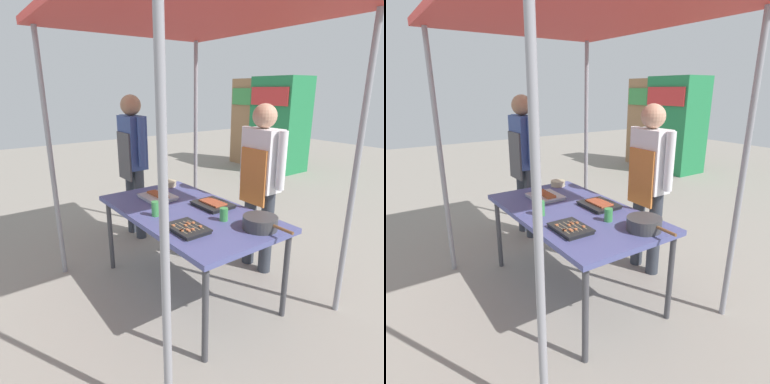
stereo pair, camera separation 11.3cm
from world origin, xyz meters
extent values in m
plane|color=gray|center=(0.00, 0.00, 0.00)|extent=(18.00, 18.00, 0.00)
cube|color=#4C518C|center=(0.00, 0.00, 0.73)|extent=(1.60, 0.90, 0.04)
cylinder|color=#3F3F44|center=(-0.74, -0.39, 0.35)|extent=(0.04, 0.04, 0.71)
cylinder|color=#3F3F44|center=(0.74, -0.39, 0.35)|extent=(0.04, 0.04, 0.71)
cylinder|color=#3F3F44|center=(-0.74, 0.39, 0.35)|extent=(0.04, 0.04, 0.71)
cylinder|color=#3F3F44|center=(0.74, 0.39, 0.35)|extent=(0.04, 0.04, 0.71)
cylinder|color=gray|center=(-0.95, -0.80, 1.10)|extent=(0.04, 0.04, 2.20)
cylinder|color=gray|center=(0.95, -0.80, 1.10)|extent=(0.04, 0.04, 2.20)
cylinder|color=gray|center=(-0.95, 0.80, 1.10)|extent=(0.04, 0.04, 2.20)
cylinder|color=gray|center=(0.95, 0.80, 1.10)|extent=(0.04, 0.04, 2.20)
cube|color=#BF3833|center=(0.00, 0.00, 2.23)|extent=(2.10, 1.80, 0.06)
cube|color=black|center=(0.05, 0.23, 0.76)|extent=(0.31, 0.25, 0.02)
cube|color=black|center=(0.05, 0.23, 0.78)|extent=(0.32, 0.26, 0.01)
cylinder|color=brown|center=(-0.05, 0.23, 0.78)|extent=(0.03, 0.13, 0.03)
cylinder|color=brown|center=(-0.02, 0.23, 0.78)|extent=(0.03, 0.13, 0.03)
cylinder|color=brown|center=(0.01, 0.23, 0.78)|extent=(0.03, 0.13, 0.03)
cylinder|color=brown|center=(0.04, 0.23, 0.78)|extent=(0.03, 0.13, 0.03)
cylinder|color=brown|center=(0.07, 0.23, 0.78)|extent=(0.03, 0.13, 0.03)
cylinder|color=brown|center=(0.10, 0.23, 0.78)|extent=(0.03, 0.13, 0.03)
cylinder|color=brown|center=(0.13, 0.23, 0.78)|extent=(0.03, 0.13, 0.03)
cylinder|color=brown|center=(0.16, 0.23, 0.78)|extent=(0.03, 0.13, 0.03)
cube|color=black|center=(0.34, -0.24, 0.76)|extent=(0.29, 0.21, 0.02)
cube|color=black|center=(0.34, -0.24, 0.78)|extent=(0.31, 0.22, 0.01)
cylinder|color=tan|center=(0.34, -0.31, 0.78)|extent=(0.20, 0.01, 0.01)
cube|color=#B7663D|center=(0.38, -0.31, 0.78)|extent=(0.02, 0.02, 0.02)
cube|color=#B7663D|center=(0.27, -0.31, 0.78)|extent=(0.02, 0.02, 0.02)
cube|color=#B7663D|center=(0.37, -0.31, 0.78)|extent=(0.02, 0.02, 0.02)
cylinder|color=tan|center=(0.34, -0.28, 0.78)|extent=(0.20, 0.01, 0.01)
cube|color=#B7663D|center=(0.39, -0.28, 0.78)|extent=(0.02, 0.02, 0.02)
cube|color=#B7663D|center=(0.41, -0.28, 0.78)|extent=(0.02, 0.02, 0.02)
cylinder|color=tan|center=(0.34, -0.24, 0.78)|extent=(0.20, 0.01, 0.01)
cube|color=#B7663D|center=(0.32, -0.24, 0.78)|extent=(0.02, 0.02, 0.02)
cube|color=#B7663D|center=(0.41, -0.24, 0.78)|extent=(0.02, 0.02, 0.02)
cylinder|color=tan|center=(0.34, -0.20, 0.78)|extent=(0.20, 0.01, 0.01)
cube|color=#B7663D|center=(0.29, -0.20, 0.78)|extent=(0.02, 0.02, 0.02)
cube|color=#B7663D|center=(0.31, -0.20, 0.78)|extent=(0.02, 0.02, 0.02)
cylinder|color=tan|center=(0.34, -0.17, 0.78)|extent=(0.20, 0.01, 0.01)
cube|color=#B7663D|center=(0.40, -0.17, 0.78)|extent=(0.02, 0.02, 0.02)
cube|color=#B7663D|center=(0.31, -0.17, 0.78)|extent=(0.02, 0.02, 0.02)
cube|color=#ADADB2|center=(-0.41, -0.04, 0.76)|extent=(0.30, 0.25, 0.02)
cube|color=#ADADB2|center=(-0.41, -0.04, 0.78)|extent=(0.31, 0.27, 0.01)
cylinder|color=#9E512D|center=(-0.52, -0.04, 0.79)|extent=(0.03, 0.09, 0.03)
cylinder|color=#9E512D|center=(-0.48, -0.04, 0.79)|extent=(0.03, 0.09, 0.03)
cylinder|color=#9E512D|center=(-0.45, -0.04, 0.79)|extent=(0.03, 0.09, 0.03)
cylinder|color=#9E512D|center=(-0.41, -0.04, 0.79)|extent=(0.03, 0.09, 0.03)
cylinder|color=#9E512D|center=(-0.37, -0.04, 0.79)|extent=(0.03, 0.09, 0.03)
cylinder|color=#9E512D|center=(-0.33, -0.04, 0.79)|extent=(0.03, 0.09, 0.03)
cylinder|color=#9E512D|center=(-0.30, -0.04, 0.79)|extent=(0.03, 0.09, 0.03)
cylinder|color=#38383A|center=(0.62, 0.20, 0.80)|extent=(0.25, 0.25, 0.09)
cylinder|color=brown|center=(0.83, 0.20, 0.82)|extent=(0.16, 0.02, 0.02)
cylinder|color=#386B33|center=(0.62, 0.20, 0.83)|extent=(0.23, 0.23, 0.01)
cylinder|color=#BFB28C|center=(-0.69, 0.26, 0.78)|extent=(0.15, 0.15, 0.06)
cylinder|color=#3F994C|center=(-0.05, -0.28, 0.81)|extent=(0.06, 0.06, 0.12)
cylinder|color=#3F994C|center=(0.35, 0.10, 0.80)|extent=(0.06, 0.06, 0.10)
cylinder|color=#333842|center=(-0.03, 0.79, 0.40)|extent=(0.12, 0.12, 0.81)
cylinder|color=#333842|center=(0.19, 0.79, 0.40)|extent=(0.12, 0.12, 0.81)
cube|color=white|center=(0.08, 0.79, 1.09)|extent=(0.34, 0.20, 0.57)
cube|color=#CC7233|center=(0.08, 0.68, 0.95)|extent=(0.30, 0.02, 0.51)
cylinder|color=white|center=(-0.14, 0.79, 1.12)|extent=(0.08, 0.08, 0.51)
cylinder|color=white|center=(0.30, 0.79, 1.12)|extent=(0.08, 0.08, 0.51)
sphere|color=tan|center=(0.08, 0.79, 1.49)|extent=(0.22, 0.22, 0.22)
cylinder|color=#333842|center=(-1.43, 0.18, 0.42)|extent=(0.12, 0.12, 0.84)
cylinder|color=#333842|center=(-1.21, 0.18, 0.42)|extent=(0.12, 0.12, 0.84)
cube|color=#384C8C|center=(-1.32, 0.18, 1.13)|extent=(0.34, 0.20, 0.59)
cube|color=#4C4C51|center=(-1.32, 0.07, 0.99)|extent=(0.30, 0.02, 0.53)
cylinder|color=#384C8C|center=(-1.54, 0.18, 1.16)|extent=(0.08, 0.08, 0.53)
cylinder|color=#384C8C|center=(-1.10, 0.18, 1.16)|extent=(0.08, 0.08, 0.53)
sphere|color=#9E7256|center=(-1.32, 0.18, 1.54)|extent=(0.23, 0.23, 0.23)
cube|color=#9E724C|center=(-3.31, 4.32, 0.97)|extent=(1.04, 0.59, 1.94)
cube|color=#3F994C|center=(-3.31, 4.00, 1.55)|extent=(0.94, 0.03, 0.36)
cube|color=#237F47|center=(-2.59, 4.29, 0.98)|extent=(1.07, 0.75, 1.96)
cube|color=red|center=(-2.59, 3.89, 1.57)|extent=(0.96, 0.03, 0.36)
camera|label=1|loc=(2.11, -1.50, 1.72)|focal=31.01mm
camera|label=2|loc=(2.17, -1.41, 1.72)|focal=31.01mm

